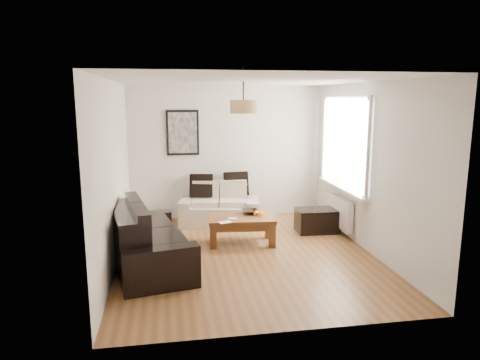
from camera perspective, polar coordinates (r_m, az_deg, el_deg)
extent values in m
plane|color=brown|center=(6.70, 0.85, -9.82)|extent=(4.50, 4.50, 0.00)
cube|color=white|center=(7.82, 13.07, -4.15)|extent=(0.10, 0.90, 0.52)
cylinder|color=tan|center=(6.57, 0.43, 9.68)|extent=(0.40, 0.40, 0.20)
cube|color=black|center=(7.85, 10.14, -5.28)|extent=(0.73, 0.48, 0.41)
cube|color=black|center=(8.32, -5.13, -0.74)|extent=(0.46, 0.21, 0.44)
cube|color=black|center=(8.39, -0.51, -0.52)|extent=(0.47, 0.18, 0.47)
imported|color=black|center=(7.28, 1.34, -4.19)|extent=(0.31, 0.31, 0.07)
sphere|color=orange|center=(7.13, 2.74, -4.48)|extent=(0.10, 0.10, 0.08)
sphere|color=orange|center=(7.17, 3.03, -4.39)|extent=(0.06, 0.06, 0.06)
sphere|color=orange|center=(7.17, 2.13, -4.39)|extent=(0.10, 0.10, 0.09)
cube|color=silver|center=(6.79, -2.00, -5.59)|extent=(0.23, 0.19, 0.01)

